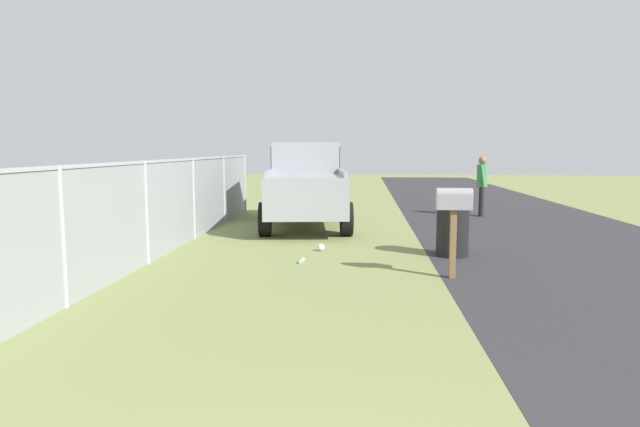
# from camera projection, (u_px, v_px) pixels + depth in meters

# --- Properties ---
(mailbox) EXTENTS (0.22, 0.52, 1.36)m
(mailbox) POSITION_uv_depth(u_px,v_px,m) (454.00, 206.00, 8.18)
(mailbox) COLOR brown
(mailbox) RESTS_ON ground
(pickup_truck) EXTENTS (5.20, 2.50, 2.09)m
(pickup_truck) POSITION_uv_depth(u_px,v_px,m) (305.00, 182.00, 13.99)
(pickup_truck) COLOR #93999E
(pickup_truck) RESTS_ON ground
(trash_bin) EXTENTS (0.60, 0.60, 1.01)m
(trash_bin) POSITION_uv_depth(u_px,v_px,m) (453.00, 228.00, 9.95)
(trash_bin) COLOR black
(trash_bin) RESTS_ON ground
(pedestrian) EXTENTS (0.49, 0.30, 1.72)m
(pedestrian) POSITION_uv_depth(u_px,v_px,m) (482.00, 182.00, 15.76)
(pedestrian) COLOR black
(pedestrian) RESTS_ON ground
(fence_section) EXTENTS (15.60, 0.07, 1.74)m
(fence_section) POSITION_uv_depth(u_px,v_px,m) (146.00, 209.00, 9.21)
(fence_section) COLOR #9EA3A8
(fence_section) RESTS_ON ground
(litter_bag_by_mailbox) EXTENTS (0.14, 0.14, 0.14)m
(litter_bag_by_mailbox) POSITION_uv_depth(u_px,v_px,m) (321.00, 247.00, 10.49)
(litter_bag_by_mailbox) COLOR silver
(litter_bag_by_mailbox) RESTS_ON ground
(litter_bottle_midfield_b) EXTENTS (0.23, 0.09, 0.07)m
(litter_bottle_midfield_b) POSITION_uv_depth(u_px,v_px,m) (302.00, 261.00, 9.42)
(litter_bottle_midfield_b) COLOR #B2D8BF
(litter_bottle_midfield_b) RESTS_ON ground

